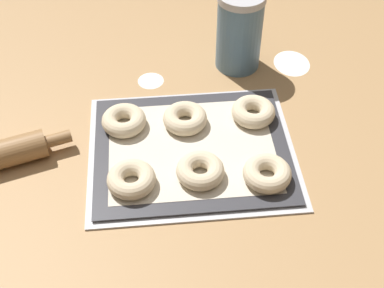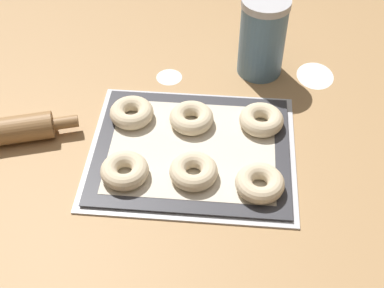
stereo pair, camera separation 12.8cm
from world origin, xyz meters
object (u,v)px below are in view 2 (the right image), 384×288
(bagel_front_center, at_px, (194,171))
(flour_canister, at_px, (263,36))
(baking_tray, at_px, (192,152))
(bagel_back_right, at_px, (261,120))
(bagel_front_right, at_px, (260,183))
(bagel_back_center, at_px, (190,118))
(bagel_back_left, at_px, (132,113))
(bagel_front_left, at_px, (125,171))

(bagel_front_center, relative_size, flour_canister, 0.49)
(baking_tray, bearing_deg, bagel_back_right, 30.72)
(bagel_front_right, bearing_deg, bagel_back_center, 131.10)
(bagel_back_left, xyz_separation_m, flour_canister, (0.26, 0.20, 0.07))
(bagel_front_center, bearing_deg, bagel_front_right, -8.41)
(baking_tray, relative_size, bagel_back_center, 4.49)
(bagel_front_center, height_order, bagel_back_left, same)
(bagel_front_center, bearing_deg, bagel_front_left, -175.94)
(bagel_back_right, bearing_deg, bagel_front_right, -91.22)
(baking_tray, height_order, bagel_back_left, bagel_back_left)
(flour_canister, bearing_deg, bagel_front_right, -90.15)
(bagel_front_center, distance_m, bagel_back_center, 0.14)
(bagel_front_center, xyz_separation_m, bagel_front_right, (0.12, -0.02, 0.00))
(baking_tray, distance_m, bagel_front_left, 0.14)
(bagel_back_left, bearing_deg, flour_canister, 36.89)
(bagel_back_right, xyz_separation_m, flour_canister, (-0.00, 0.20, 0.07))
(bagel_back_center, distance_m, flour_canister, 0.26)
(bagel_front_center, height_order, flour_canister, flour_canister)
(bagel_front_left, bearing_deg, bagel_back_right, 32.06)
(bagel_front_right, relative_size, bagel_back_center, 1.00)
(bagel_front_right, relative_size, flour_canister, 0.49)
(baking_tray, xyz_separation_m, bagel_back_right, (0.13, 0.08, 0.02))
(bagel_back_center, height_order, flour_canister, flour_canister)
(bagel_front_left, relative_size, flour_canister, 0.49)
(bagel_front_right, height_order, flour_canister, flour_canister)
(bagel_front_left, relative_size, bagel_back_left, 1.00)
(bagel_front_center, xyz_separation_m, bagel_back_right, (0.13, 0.15, 0.00))
(bagel_front_right, xyz_separation_m, flour_canister, (0.00, 0.36, 0.07))
(bagel_front_right, bearing_deg, bagel_back_right, 88.78)
(bagel_front_right, distance_m, bagel_back_right, 0.17)
(bagel_front_left, xyz_separation_m, bagel_front_right, (0.25, -0.01, 0.00))
(baking_tray, xyz_separation_m, bagel_front_center, (0.01, -0.07, 0.02))
(bagel_back_right, distance_m, flour_canister, 0.21)
(baking_tray, xyz_separation_m, bagel_back_left, (-0.13, 0.08, 0.02))
(bagel_front_right, bearing_deg, bagel_front_center, 171.59)
(bagel_front_center, bearing_deg, bagel_back_center, 97.28)
(bagel_front_center, distance_m, bagel_front_right, 0.12)
(bagel_back_right, bearing_deg, bagel_back_left, -179.71)
(baking_tray, relative_size, flour_canister, 2.19)
(bagel_front_center, xyz_separation_m, flour_canister, (0.12, 0.34, 0.07))
(bagel_front_left, xyz_separation_m, bagel_back_right, (0.25, 0.16, 0.00))
(baking_tray, distance_m, bagel_back_center, 0.08)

